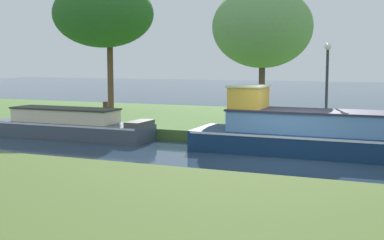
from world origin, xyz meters
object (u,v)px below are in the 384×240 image
Objects in this scene: willow_tree_centre at (262,27)px; navy_barge at (336,135)px; willow_tree_left at (103,14)px; lamp_post at (327,77)px; slate_narrowboat at (70,125)px; mooring_post_far at (359,129)px; mooring_post_near at (106,113)px.

navy_barge is at bearing -54.70° from willow_tree_centre.
willow_tree_centre is (-3.83, 5.41, 3.70)m from navy_barge.
willow_tree_left is at bearing -179.62° from willow_tree_centre.
lamp_post is at bearing 104.80° from navy_barge.
slate_narrowboat is at bearing -71.47° from willow_tree_left.
mooring_post_far is at bearing -17.66° from willow_tree_left.
slate_narrowboat is at bearing -138.20° from willow_tree_centre.
mooring_post_far is (1.26, -1.16, -1.68)m from lamp_post.
lamp_post is (10.99, -2.74, -2.79)m from willow_tree_left.
mooring_post_near is at bearing 65.04° from slate_narrowboat.
mooring_post_near is 1.60× the size of mooring_post_far.
willow_tree_centre is 7.53m from mooring_post_near.
navy_barge reaches higher than mooring_post_far.
willow_tree_centre reaches higher than mooring_post_near.
willow_tree_left is at bearing 108.53° from slate_narrowboat.
mooring_post_far is (4.40, -3.95, -3.67)m from willow_tree_centre.
navy_barge is 1.67× the size of willow_tree_centre.
lamp_post is (3.14, -2.79, -1.99)m from willow_tree_centre.
willow_tree_left reaches higher than navy_barge.
willow_tree_centre reaches higher than lamp_post.
willow_tree_left is at bearing 165.99° from lamp_post.
mooring_post_far is at bearing 68.65° from navy_barge.
slate_narrowboat is 1.03× the size of willow_tree_left.
willow_tree_left is 13.61m from mooring_post_far.
lamp_post reaches higher than slate_narrowboat.
willow_tree_left is 11.48× the size of mooring_post_far.
willow_tree_left is 7.15× the size of mooring_post_near.
willow_tree_left is (-1.80, 5.36, 4.67)m from slate_narrowboat.
navy_barge is 1.49× the size of willow_tree_left.
navy_barge is at bearing -24.65° from willow_tree_left.
willow_tree_left reaches higher than mooring_post_near.
mooring_post_far is (12.25, -3.90, -4.48)m from willow_tree_left.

